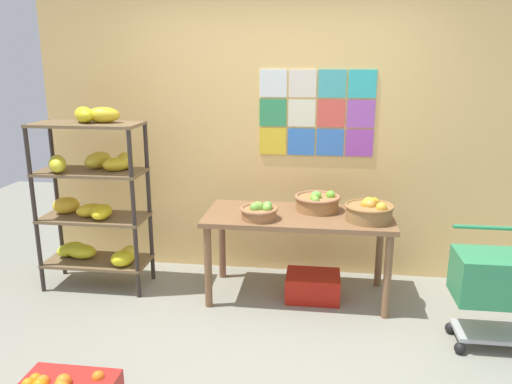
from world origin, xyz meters
name	(u,v)px	position (x,y,z in m)	size (l,w,h in m)	color
ground	(255,365)	(0.00, 0.00, 0.00)	(9.16, 9.16, 0.00)	gray
back_wall_with_art	(280,113)	(0.00, 1.61, 1.49)	(4.38, 0.07, 2.98)	#ECC071
banana_shelf_unit	(93,195)	(-1.54, 1.03, 0.83)	(0.90, 0.51, 1.58)	#2F2723
display_table	(298,224)	(0.22, 1.05, 0.64)	(1.52, 0.69, 0.73)	brown
fruit_basket_right	(259,211)	(-0.09, 0.88, 0.79)	(0.30, 0.30, 0.14)	#9E6B3F
fruit_basket_left	(370,211)	(0.77, 0.95, 0.81)	(0.38, 0.38, 0.18)	olive
fruit_basket_back_right	(317,202)	(0.37, 1.17, 0.80)	(0.38, 0.38, 0.17)	#9F7040
produce_crate_under_table	(313,286)	(0.35, 1.01, 0.11)	(0.45, 0.33, 0.22)	#B11B10
shopping_cart	(495,282)	(1.59, 0.45, 0.48)	(0.54, 0.41, 0.81)	black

